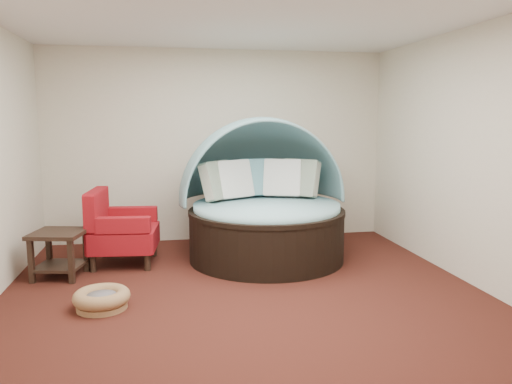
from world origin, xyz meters
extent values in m
plane|color=#451A13|center=(0.00, 0.00, 0.00)|extent=(5.00, 5.00, 0.00)
plane|color=beige|center=(0.00, 2.50, 1.40)|extent=(5.00, 0.00, 5.00)
plane|color=beige|center=(0.00, -2.50, 1.40)|extent=(5.00, 0.00, 5.00)
plane|color=beige|center=(2.50, 0.00, 1.40)|extent=(0.00, 5.00, 5.00)
plane|color=white|center=(0.00, 0.00, 2.80)|extent=(5.00, 5.00, 0.00)
cylinder|color=black|center=(0.48, 1.26, 0.30)|extent=(2.10, 2.10, 0.60)
cylinder|color=black|center=(0.48, 1.26, 0.63)|extent=(2.12, 2.12, 0.05)
cylinder|color=#9DD9D8|center=(0.48, 1.26, 0.67)|extent=(1.99, 1.99, 0.13)
cube|color=#365E4C|center=(-0.11, 1.58, 1.00)|extent=(0.55, 0.57, 0.53)
cube|color=white|center=(0.12, 1.66, 1.00)|extent=(0.58, 0.48, 0.53)
cube|color=#639EAC|center=(0.44, 1.81, 1.00)|extent=(0.52, 0.32, 0.53)
cube|color=white|center=(0.79, 1.70, 1.00)|extent=(0.57, 0.43, 0.53)
cube|color=#365E4C|center=(1.03, 1.65, 1.00)|extent=(0.57, 0.55, 0.53)
cylinder|color=olive|center=(-1.42, -0.13, 0.03)|extent=(0.56, 0.56, 0.05)
torus|color=olive|center=(-1.42, -0.13, 0.12)|extent=(0.63, 0.63, 0.14)
cylinder|color=slate|center=(-1.42, -0.13, 0.10)|extent=(0.37, 0.37, 0.08)
cylinder|color=black|center=(-1.66, 1.09, 0.10)|extent=(0.08, 0.08, 0.19)
cylinder|color=black|center=(-1.60, 1.73, 0.10)|extent=(0.08, 0.08, 0.19)
cylinder|color=black|center=(-1.02, 1.03, 0.10)|extent=(0.08, 0.08, 0.19)
cylinder|color=black|center=(-0.96, 1.67, 0.10)|extent=(0.08, 0.08, 0.19)
cube|color=maroon|center=(-1.31, 1.38, 0.33)|extent=(0.87, 0.87, 0.28)
cube|color=maroon|center=(-1.63, 1.41, 0.70)|extent=(0.23, 0.81, 0.47)
cube|color=maroon|center=(-1.29, 1.04, 0.57)|extent=(0.65, 0.19, 0.19)
cube|color=maroon|center=(-1.22, 1.72, 0.57)|extent=(0.65, 0.19, 0.19)
cube|color=black|center=(-2.00, 0.96, 0.51)|extent=(0.66, 0.66, 0.04)
cube|color=black|center=(-2.00, 0.96, 0.13)|extent=(0.58, 0.58, 0.03)
cube|color=black|center=(-2.27, 0.79, 0.25)|extent=(0.07, 0.07, 0.49)
cube|color=black|center=(-2.17, 1.22, 0.25)|extent=(0.07, 0.07, 0.49)
cube|color=black|center=(-1.83, 0.69, 0.25)|extent=(0.07, 0.07, 0.49)
cube|color=black|center=(-1.73, 1.13, 0.25)|extent=(0.07, 0.07, 0.49)
camera|label=1|loc=(-0.78, -4.89, 1.82)|focal=35.00mm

